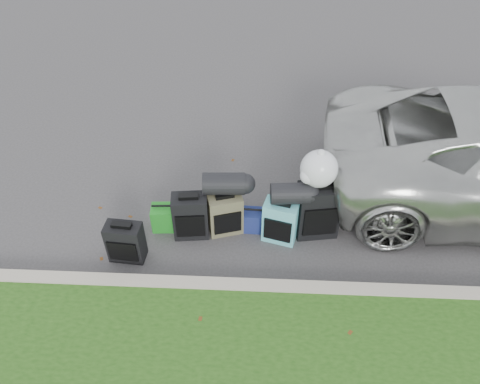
{
  "coord_description": "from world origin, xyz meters",
  "views": [
    {
      "loc": [
        0.11,
        -4.42,
        4.72
      ],
      "look_at": [
        -0.1,
        0.2,
        0.55
      ],
      "focal_mm": 35.0,
      "sensor_mm": 36.0,
      "label": 1
    }
  ],
  "objects_px": {
    "tote_green": "(164,218)",
    "tote_navy": "(253,220)",
    "suitcase_large_black_left": "(191,216)",
    "suitcase_teal": "(280,221)",
    "suitcase_large_black_right": "(318,210)",
    "suitcase_olive": "(225,214)",
    "suitcase_small_black": "(126,242)"
  },
  "relations": [
    {
      "from": "suitcase_large_black_right",
      "to": "tote_green",
      "type": "relative_size",
      "value": 2.26
    },
    {
      "from": "suitcase_large_black_right",
      "to": "suitcase_large_black_left",
      "type": "bearing_deg",
      "value": 174.9
    },
    {
      "from": "suitcase_olive",
      "to": "suitcase_teal",
      "type": "distance_m",
      "value": 0.75
    },
    {
      "from": "suitcase_large_black_right",
      "to": "tote_green",
      "type": "height_order",
      "value": "suitcase_large_black_right"
    },
    {
      "from": "suitcase_olive",
      "to": "tote_navy",
      "type": "height_order",
      "value": "suitcase_olive"
    },
    {
      "from": "suitcase_teal",
      "to": "suitcase_large_black_right",
      "type": "height_order",
      "value": "suitcase_large_black_right"
    },
    {
      "from": "suitcase_olive",
      "to": "tote_green",
      "type": "height_order",
      "value": "suitcase_olive"
    },
    {
      "from": "suitcase_small_black",
      "to": "tote_navy",
      "type": "relative_size",
      "value": 1.79
    },
    {
      "from": "suitcase_large_black_left",
      "to": "suitcase_olive",
      "type": "relative_size",
      "value": 1.08
    },
    {
      "from": "suitcase_large_black_right",
      "to": "tote_green",
      "type": "bearing_deg",
      "value": 171.24
    },
    {
      "from": "suitcase_large_black_left",
      "to": "suitcase_large_black_right",
      "type": "bearing_deg",
      "value": -2.01
    },
    {
      "from": "suitcase_teal",
      "to": "tote_navy",
      "type": "distance_m",
      "value": 0.43
    },
    {
      "from": "suitcase_small_black",
      "to": "suitcase_teal",
      "type": "bearing_deg",
      "value": 16.86
    },
    {
      "from": "tote_green",
      "to": "suitcase_large_black_left",
      "type": "bearing_deg",
      "value": -19.02
    },
    {
      "from": "suitcase_teal",
      "to": "tote_navy",
      "type": "xyz_separation_m",
      "value": [
        -0.37,
        0.16,
        -0.16
      ]
    },
    {
      "from": "tote_green",
      "to": "tote_navy",
      "type": "xyz_separation_m",
      "value": [
        1.21,
        0.03,
        -0.02
      ]
    },
    {
      "from": "suitcase_olive",
      "to": "tote_navy",
      "type": "relative_size",
      "value": 1.94
    },
    {
      "from": "suitcase_teal",
      "to": "tote_navy",
      "type": "height_order",
      "value": "suitcase_teal"
    },
    {
      "from": "suitcase_large_black_right",
      "to": "tote_green",
      "type": "distance_m",
      "value": 2.09
    },
    {
      "from": "suitcase_large_black_right",
      "to": "tote_navy",
      "type": "bearing_deg",
      "value": 169.45
    },
    {
      "from": "suitcase_teal",
      "to": "suitcase_large_black_right",
      "type": "bearing_deg",
      "value": 30.68
    },
    {
      "from": "suitcase_small_black",
      "to": "suitcase_large_black_left",
      "type": "distance_m",
      "value": 0.9
    },
    {
      "from": "suitcase_large_black_left",
      "to": "suitcase_large_black_right",
      "type": "height_order",
      "value": "suitcase_large_black_right"
    },
    {
      "from": "suitcase_small_black",
      "to": "suitcase_large_black_left",
      "type": "relative_size",
      "value": 0.85
    },
    {
      "from": "suitcase_large_black_left",
      "to": "tote_navy",
      "type": "bearing_deg",
      "value": 3.6
    },
    {
      "from": "suitcase_large_black_right",
      "to": "tote_navy",
      "type": "xyz_separation_m",
      "value": [
        -0.86,
        0.02,
        -0.25
      ]
    },
    {
      "from": "suitcase_large_black_left",
      "to": "tote_green",
      "type": "distance_m",
      "value": 0.43
    },
    {
      "from": "tote_green",
      "to": "tote_navy",
      "type": "height_order",
      "value": "tote_green"
    },
    {
      "from": "suitcase_large_black_left",
      "to": "tote_green",
      "type": "relative_size",
      "value": 1.84
    },
    {
      "from": "suitcase_olive",
      "to": "tote_green",
      "type": "relative_size",
      "value": 1.7
    },
    {
      "from": "suitcase_olive",
      "to": "suitcase_teal",
      "type": "xyz_separation_m",
      "value": [
        0.74,
        -0.12,
        0.01
      ]
    },
    {
      "from": "suitcase_olive",
      "to": "suitcase_large_black_right",
      "type": "relative_size",
      "value": 0.75
    }
  ]
}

